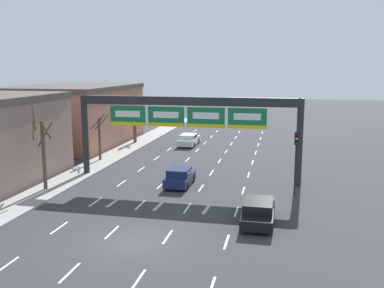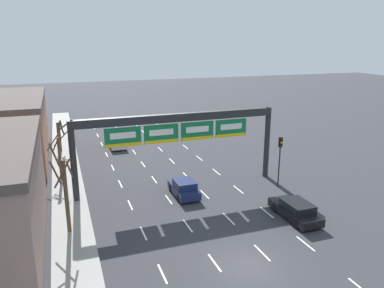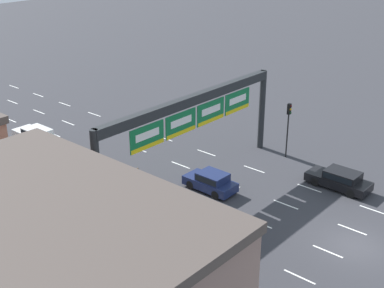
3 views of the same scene
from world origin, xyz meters
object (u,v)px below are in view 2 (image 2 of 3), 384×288
tree_bare_closest (65,190)px  traffic_light_near_gantry (280,152)px  sign_gantry (179,130)px  car_navy (184,187)px  tree_bare_second (59,155)px  car_white (117,141)px  tree_bare_third (60,135)px  car_black (296,209)px

tree_bare_closest → traffic_light_near_gantry: bearing=7.9°
traffic_light_near_gantry → tree_bare_closest: tree_bare_closest is taller
sign_gantry → tree_bare_closest: (-9.88, -5.39, -2.25)m
car_navy → tree_bare_second: bearing=143.7°
sign_gantry → traffic_light_near_gantry: 9.42m
car_white → tree_bare_closest: bearing=-107.3°
car_navy → tree_bare_third: tree_bare_third is taller
car_navy → tree_bare_closest: tree_bare_closest is taller
car_navy → car_white: car_navy is taller
traffic_light_near_gantry → tree_bare_closest: bearing=-172.1°
car_white → car_black: (9.72, -24.61, 0.02)m
car_black → tree_bare_second: tree_bare_second is taller
car_black → tree_bare_second: 22.02m
traffic_light_near_gantry → tree_bare_second: tree_bare_second is taller
car_black → tree_bare_third: size_ratio=1.23×
car_navy → tree_bare_closest: size_ratio=0.62×
tree_bare_third → car_black: bearing=-56.3°
car_navy → traffic_light_near_gantry: (8.87, -0.95, 2.60)m
car_black → tree_bare_second: (-16.60, 14.35, 1.85)m
sign_gantry → tree_bare_second: bearing=151.6°
tree_bare_second → traffic_light_near_gantry: bearing=-23.8°
sign_gantry → tree_bare_third: size_ratio=4.81×
tree_bare_closest → tree_bare_third: bearing=90.3°
car_white → car_black: bearing=-68.5°
car_navy → car_white: bearing=100.1°
traffic_light_near_gantry → tree_bare_third: 26.39m
sign_gantry → tree_bare_second: size_ratio=4.01×
tree_bare_closest → tree_bare_third: (-0.12, 21.13, -1.09)m
sign_gantry → tree_bare_closest: bearing=-151.4°
tree_bare_closest → sign_gantry: bearing=28.6°
sign_gantry → car_white: size_ratio=3.85×
car_white → tree_bare_third: tree_bare_third is taller
traffic_light_near_gantry → tree_bare_second: 20.65m
car_navy → car_black: (6.58, -6.99, -0.01)m
car_black → sign_gantry: bearing=126.0°
tree_bare_second → tree_bare_third: bearing=89.1°
car_navy → tree_bare_third: (-9.85, 17.61, 1.40)m
car_black → tree_bare_closest: size_ratio=0.73×
car_white → tree_bare_third: bearing=-179.9°
car_black → tree_bare_closest: tree_bare_closest is taller
car_navy → tree_bare_closest: 10.64m
sign_gantry → car_white: bearing=101.8°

